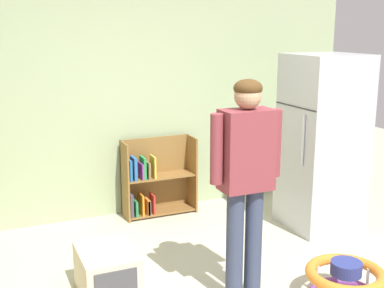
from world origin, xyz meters
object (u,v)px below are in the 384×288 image
at_px(bookshelf, 153,182).
at_px(pet_carrier, 107,272).
at_px(refrigerator, 322,143).
at_px(standing_person, 246,172).
at_px(baby_walker, 345,282).

xyz_separation_m(bookshelf, pet_carrier, (-0.90, -1.49, -0.19)).
height_order(bookshelf, pet_carrier, bookshelf).
relative_size(refrigerator, standing_person, 1.05).
relative_size(baby_walker, pet_carrier, 1.09).
distance_m(standing_person, baby_walker, 1.15).
distance_m(standing_person, pet_carrier, 1.34).
bearing_deg(standing_person, refrigerator, 34.17).
height_order(refrigerator, bookshelf, refrigerator).
height_order(standing_person, baby_walker, standing_person).
distance_m(baby_walker, pet_carrier, 1.83).
bearing_deg(baby_walker, pet_carrier, 153.10).
bearing_deg(pet_carrier, refrigerator, 11.68).
bearing_deg(standing_person, pet_carrier, 152.29).
relative_size(refrigerator, bookshelf, 2.09).
bearing_deg(bookshelf, standing_person, -89.17).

